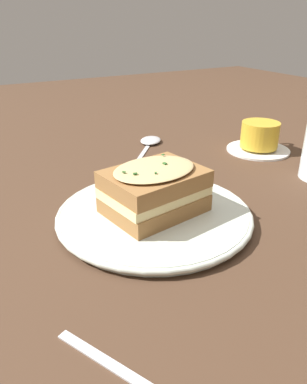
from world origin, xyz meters
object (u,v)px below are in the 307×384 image
object	(u,v)px
sandwich	(153,189)
teacup_with_saucer	(260,139)
spoon	(150,142)
dinner_plate	(154,214)

from	to	relation	value
sandwich	teacup_with_saucer	xyz separation A→B (m)	(-0.14, 0.32, -0.02)
spoon	teacup_with_saucer	bearing A→B (deg)	0.74
sandwich	spoon	distance (m)	0.32
teacup_with_saucer	dinner_plate	bearing A→B (deg)	-174.85
dinner_plate	teacup_with_saucer	size ratio (longest dim) A/B	2.07
dinner_plate	spoon	xyz separation A→B (m)	(-0.28, 0.15, -0.00)
sandwich	spoon	size ratio (longest dim) A/B	0.96
dinner_plate	sandwich	size ratio (longest dim) A/B	1.89
teacup_with_saucer	spoon	xyz separation A→B (m)	(-0.14, -0.17, -0.02)
dinner_plate	spoon	distance (m)	0.32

